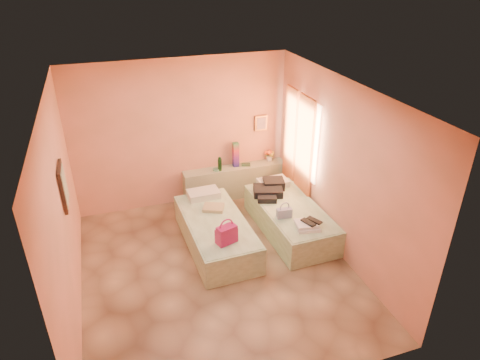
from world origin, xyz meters
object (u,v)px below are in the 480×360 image
(headboard_ledge, at_px, (235,182))
(towel_stack, at_px, (308,225))
(flower_vase, at_px, (270,155))
(green_book, at_px, (246,165))
(blue_handbag, at_px, (284,213))
(bed_right, at_px, (290,219))
(water_bottle, at_px, (220,164))
(bed_left, at_px, (216,233))
(magenta_handbag, at_px, (226,234))

(headboard_ledge, distance_m, towel_stack, 2.25)
(flower_vase, bearing_deg, green_book, -173.99)
(headboard_ledge, distance_m, blue_handbag, 1.81)
(headboard_ledge, bearing_deg, green_book, 0.49)
(headboard_ledge, relative_size, bed_right, 1.02)
(bed_right, height_order, blue_handbag, blue_handbag)
(green_book, distance_m, towel_stack, 2.20)
(water_bottle, distance_m, towel_stack, 2.29)
(bed_left, height_order, water_bottle, water_bottle)
(bed_left, relative_size, magenta_handbag, 6.45)
(green_book, xyz_separation_m, flower_vase, (0.52, 0.05, 0.12))
(magenta_handbag, height_order, blue_handbag, magenta_handbag)
(green_book, height_order, towel_stack, green_book)
(blue_handbag, bearing_deg, towel_stack, -56.51)
(bed_left, relative_size, towel_stack, 5.71)
(flower_vase, xyz_separation_m, blue_handbag, (-0.47, -1.82, -0.20))
(flower_vase, distance_m, magenta_handbag, 2.70)
(bed_left, relative_size, green_book, 11.67)
(green_book, height_order, magenta_handbag, magenta_handbag)
(water_bottle, distance_m, green_book, 0.57)
(green_book, xyz_separation_m, blue_handbag, (0.05, -1.77, -0.08))
(magenta_handbag, bearing_deg, water_bottle, 58.93)
(bed_left, xyz_separation_m, bed_right, (1.34, -0.00, 0.00))
(bed_right, xyz_separation_m, magenta_handbag, (-1.35, -0.64, 0.40))
(headboard_ledge, distance_m, green_book, 0.41)
(bed_right, distance_m, water_bottle, 1.75)
(water_bottle, height_order, towel_stack, water_bottle)
(water_bottle, distance_m, blue_handbag, 1.82)
(water_bottle, height_order, flower_vase, same)
(bed_right, bearing_deg, water_bottle, 118.82)
(magenta_handbag, bearing_deg, bed_right, 7.85)
(water_bottle, height_order, green_book, water_bottle)
(bed_right, height_order, water_bottle, water_bottle)
(green_book, bearing_deg, blue_handbag, -71.51)
(magenta_handbag, xyz_separation_m, towel_stack, (1.32, -0.05, -0.10))
(bed_right, xyz_separation_m, green_book, (-0.30, 1.49, 0.41))
(flower_vase, relative_size, towel_stack, 0.76)
(flower_vase, height_order, magenta_handbag, flower_vase)
(blue_handbag, xyz_separation_m, towel_stack, (0.22, -0.41, -0.03))
(towel_stack, bearing_deg, bed_left, 152.35)
(bed_right, xyz_separation_m, water_bottle, (-0.85, 1.44, 0.53))
(water_bottle, xyz_separation_m, towel_stack, (0.82, -2.12, -0.23))
(magenta_handbag, bearing_deg, flower_vase, 36.74)
(blue_handbag, bearing_deg, green_book, 96.90)
(towel_stack, bearing_deg, blue_handbag, 118.21)
(bed_left, xyz_separation_m, green_book, (1.04, 1.49, 0.41))
(bed_right, distance_m, flower_vase, 1.65)
(headboard_ledge, distance_m, magenta_handbag, 2.30)
(bed_left, distance_m, towel_stack, 1.51)
(bed_right, relative_size, blue_handbag, 8.11)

